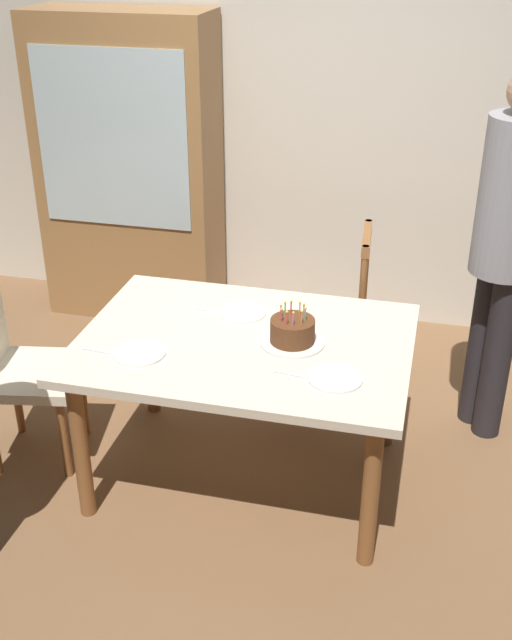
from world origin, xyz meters
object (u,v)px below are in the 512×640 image
plate_far_side (243,312)px  plate_near_guest (335,378)px  chair_spindle_back (329,316)px  chair_upholstered (12,359)px  dining_table (245,357)px  plate_near_celebrant (139,353)px  person_guest (507,239)px  china_cabinet (129,171)px  birthday_cake (292,333)px

plate_far_side → plate_near_guest: bearing=-43.0°
chair_spindle_back → plate_far_side: bearing=-117.8°
plate_far_side → chair_upholstered: bearing=-163.0°
dining_table → plate_near_celebrant: (-0.40, -0.23, 0.10)m
dining_table → plate_far_side: bearing=107.1°
dining_table → chair_upholstered: chair_upholstered is taller
plate_near_celebrant → chair_upholstered: size_ratio=0.23×
chair_upholstered → person_guest: bearing=19.6°
plate_near_celebrant → china_cabinet: bearing=112.8°
plate_near_guest → chair_spindle_back: chair_spindle_back is taller
person_guest → dining_table: bearing=-147.2°
plate_near_celebrant → china_cabinet: china_cabinet is taller
china_cabinet → plate_near_celebrant: bearing=-67.2°
plate_near_guest → plate_far_side: bearing=137.0°
birthday_cake → plate_near_celebrant: bearing=-157.7°
dining_table → birthday_cake: size_ratio=5.13×
person_guest → china_cabinet: 2.39m
chair_spindle_back → chair_upholstered: same height
dining_table → plate_far_side: size_ratio=6.53×
dining_table → chair_upholstered: 1.12m
chair_upholstered → plate_far_side: bearing=17.0°
plate_near_guest → chair_upholstered: size_ratio=0.23×
plate_far_side → person_guest: size_ratio=0.12×
plate_near_celebrant → plate_far_side: bearing=55.4°
birthday_cake → china_cabinet: bearing=131.3°
birthday_cake → chair_spindle_back: chair_spindle_back is taller
birthday_cake → china_cabinet: (-1.36, 1.55, 0.16)m
chair_upholstered → china_cabinet: china_cabinet is taller
plate_near_celebrant → china_cabinet: size_ratio=0.12×
dining_table → chair_spindle_back: chair_spindle_back is taller
plate_near_celebrant → chair_upholstered: chair_upholstered is taller
birthday_cake → plate_near_guest: birthday_cake is taller
dining_table → person_guest: bearing=32.8°
plate_near_guest → china_cabinet: china_cabinet is taller
dining_table → plate_near_guest: bearing=-28.5°
birthday_cake → chair_spindle_back: 0.90m
dining_table → birthday_cake: 0.25m
china_cabinet → dining_table: bearing=-53.6°
plate_far_side → chair_upholstered: chair_upholstered is taller
plate_far_side → chair_upholstered: (-1.03, -0.32, -0.21)m
chair_spindle_back → china_cabinet: bearing=152.9°
birthday_cake → plate_near_guest: bearing=-47.7°
plate_near_celebrant → chair_upholstered: (-0.71, 0.15, -0.21)m
dining_table → plate_far_side: plate_far_side is taller
dining_table → china_cabinet: bearing=126.4°
chair_spindle_back → china_cabinet: china_cabinet is taller
plate_near_celebrant → plate_far_side: 0.57m
plate_far_side → person_guest: bearing=21.9°
dining_table → birthday_cake: bearing=3.5°
birthday_cake → plate_near_guest: (0.22, -0.25, -0.05)m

